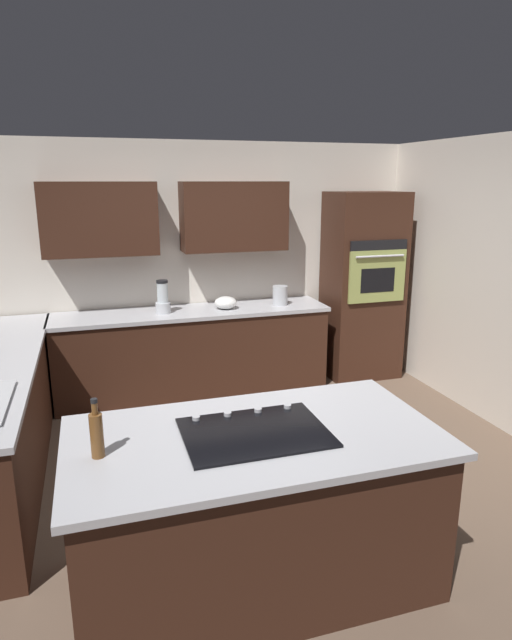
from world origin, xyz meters
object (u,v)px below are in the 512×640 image
at_px(blender, 163,299).
at_px(mixing_bowl, 226,303).
at_px(cooktop, 255,432).
at_px(kettle, 280,295).
at_px(oil_bottle, 97,434).
at_px(wall_oven, 363,286).

height_order(blender, mixing_bowl, blender).
height_order(cooktop, blender, blender).
height_order(cooktop, kettle, kettle).
bearing_deg(kettle, cooktop, 67.81).
height_order(kettle, oil_bottle, oil_bottle).
xyz_separation_m(kettle, oil_bottle, (1.94, 2.82, 0.02)).
distance_m(kettle, oil_bottle, 3.43).
distance_m(wall_oven, kettle, 1.00).
xyz_separation_m(cooktop, mixing_bowl, (-0.55, -2.81, 0.06)).
relative_size(blender, mixing_bowl, 1.44).
relative_size(kettle, oil_bottle, 0.68).
bearing_deg(oil_bottle, wall_oven, -135.87).
bearing_deg(cooktop, blender, -87.88).
distance_m(wall_oven, cooktop, 3.56).
distance_m(cooktop, kettle, 3.04).
relative_size(wall_oven, mixing_bowl, 8.92).
relative_size(wall_oven, kettle, 10.12).
relative_size(cooktop, blender, 2.26).
distance_m(cooktop, mixing_bowl, 2.86).
distance_m(mixing_bowl, oil_bottle, 3.13).
height_order(mixing_bowl, oil_bottle, oil_bottle).
bearing_deg(wall_oven, mixing_bowl, 1.09).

